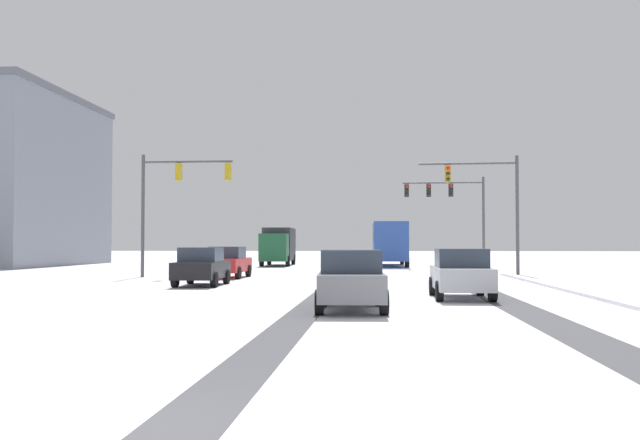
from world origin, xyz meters
name	(u,v)px	position (x,y,z in m)	size (l,w,h in m)	color
ground_plane	(118,429)	(0.00, 0.00, 0.00)	(300.00, 300.00, 0.00)	white
wheel_track_left_lane	(321,297)	(0.60, 16.66, 0.00)	(0.89, 36.65, 0.01)	#4C4C51
wheel_track_right_lane	(497,298)	(6.39, 16.66, 0.00)	(1.15, 36.65, 0.01)	#4C4C51
traffic_signal_near_right	(490,195)	(8.52, 31.35, 4.38)	(5.32, 0.38, 6.50)	#47474C
traffic_signal_far_right	(451,201)	(7.66, 43.32, 4.78)	(5.77, 0.41, 6.50)	#47474C
traffic_signal_near_left	(174,190)	(-8.28, 29.31, 4.59)	(4.93, 0.42, 6.50)	#47474C
car_red_lead	(228,262)	(-5.25, 28.90, 0.82)	(1.88, 4.12, 1.62)	red
car_black_second	(202,266)	(-4.95, 22.33, 0.82)	(1.91, 4.14, 1.62)	black
car_silver_third	(461,273)	(5.19, 16.34, 0.82)	(1.85, 4.11, 1.62)	#B7BABF
car_grey_fourth	(351,280)	(1.78, 12.04, 0.82)	(2.00, 4.18, 1.62)	slate
bus_oncoming	(389,241)	(3.36, 48.90, 1.99)	(2.82, 11.04, 3.38)	#284793
box_truck_delivery	(278,245)	(-5.51, 48.73, 1.63)	(2.47, 7.46, 3.02)	#194C2D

